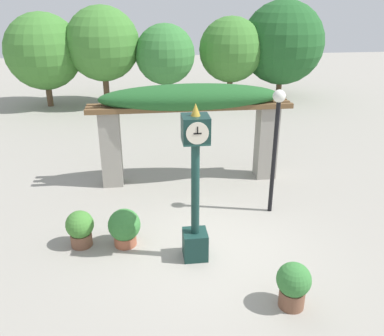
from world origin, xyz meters
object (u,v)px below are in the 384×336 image
at_px(potted_plant_near_right, 80,228).
at_px(potted_plant_far_left, 293,284).
at_px(potted_plant_near_left, 124,227).
at_px(lamp_post, 276,131).
at_px(pedestal_clock, 195,190).

distance_m(potted_plant_near_right, potted_plant_far_left, 4.42).
distance_m(potted_plant_near_left, potted_plant_far_left, 3.61).
distance_m(potted_plant_near_left, lamp_post, 3.99).
bearing_deg(pedestal_clock, potted_plant_near_right, 163.06).
height_order(pedestal_clock, potted_plant_far_left, pedestal_clock).
distance_m(pedestal_clock, potted_plant_far_left, 2.39).
distance_m(pedestal_clock, potted_plant_near_right, 2.66).
distance_m(potted_plant_near_right, lamp_post, 4.79).
relative_size(pedestal_clock, potted_plant_far_left, 3.78).
distance_m(pedestal_clock, lamp_post, 2.72).
relative_size(potted_plant_near_left, potted_plant_near_right, 1.03).
bearing_deg(lamp_post, potted_plant_far_left, -101.00).
distance_m(pedestal_clock, potted_plant_near_left, 1.87).
distance_m(potted_plant_far_left, lamp_post, 3.71).
bearing_deg(potted_plant_near_right, pedestal_clock, -16.94).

